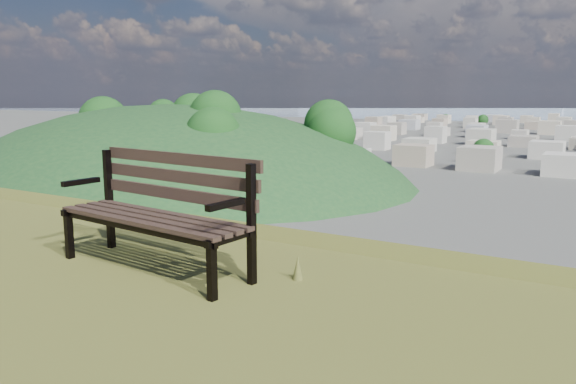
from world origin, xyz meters
The scene contains 3 objects.
park_bench centered at (1.36, 2.92, 25.49)m, with size 1.71×0.70×0.87m.
green_wooded_hill centered at (-116.73, 131.86, 0.13)m, with size 179.03×143.22×89.51m.
city_trees centered at (-26.39, 319.00, 4.83)m, with size 406.52×387.20×9.98m.
Camera 1 is at (4.31, -0.16, 26.32)m, focal length 35.00 mm.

